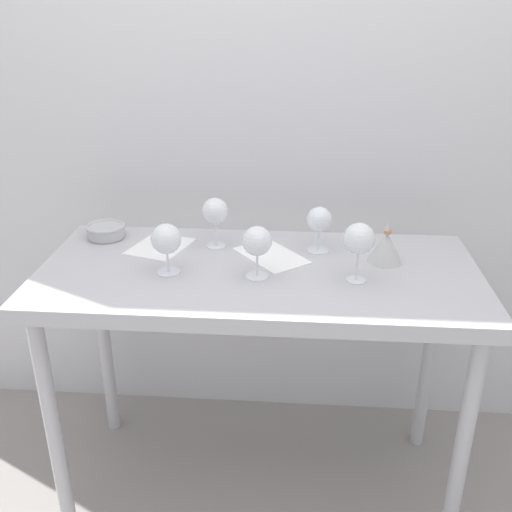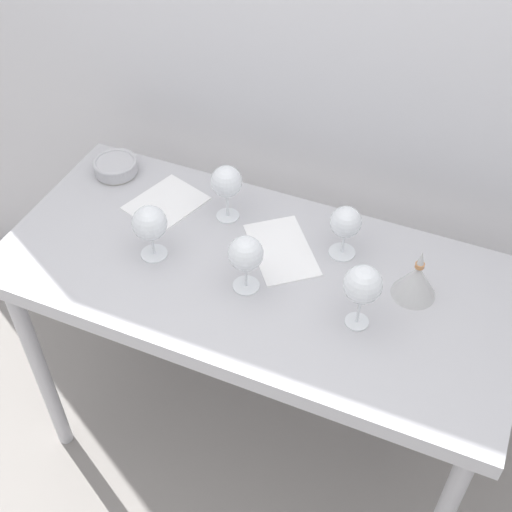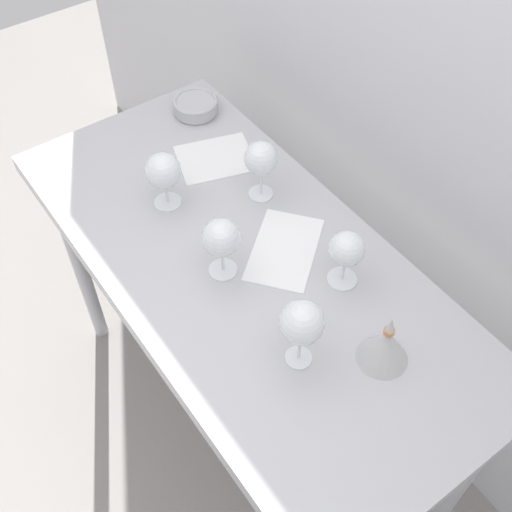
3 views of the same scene
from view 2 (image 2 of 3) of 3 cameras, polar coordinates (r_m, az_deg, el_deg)
The scene contains 12 objects.
ground_plane at distance 2.55m, azimuth 0.05°, elevation -15.24°, with size 6.00×6.00×0.00m, color gray.
back_wall at distance 1.95m, azimuth 5.99°, elevation 16.90°, with size 3.80×0.04×2.60m, color silver.
steel_counter at distance 1.90m, azimuth -0.01°, elevation -3.37°, with size 1.40×0.65×0.90m.
wine_glass_far_right at distance 1.81m, azimuth 7.51°, elevation 2.72°, with size 0.08×0.08×0.16m.
wine_glass_near_left at distance 1.81m, azimuth -8.88°, elevation 2.65°, with size 0.09×0.09×0.16m.
wine_glass_near_center at distance 1.70m, azimuth -0.72°, elevation 0.06°, with size 0.09×0.09×0.17m.
wine_glass_far_left at distance 1.90m, azimuth -2.49°, elevation 6.15°, with size 0.09×0.09×0.17m.
wine_glass_near_right at distance 1.62m, azimuth 8.92°, elevation -2.45°, with size 0.09×0.09×0.19m.
tasting_sheet_upper at distance 2.04m, azimuth -7.53°, elevation 4.41°, with size 0.17×0.21×0.00m, color white.
tasting_sheet_lower at distance 1.87m, azimuth 2.15°, elevation 0.55°, with size 0.15×0.25×0.00m, color white.
tasting_bowl at distance 2.16m, azimuth -11.67°, elevation 7.38°, with size 0.14×0.14×0.05m.
decanter_funnel at distance 1.77m, azimuth 13.26°, elevation -1.99°, with size 0.12×0.12×0.15m.
Camera 2 is at (0.50, -1.17, 2.21)m, focal length 47.79 mm.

